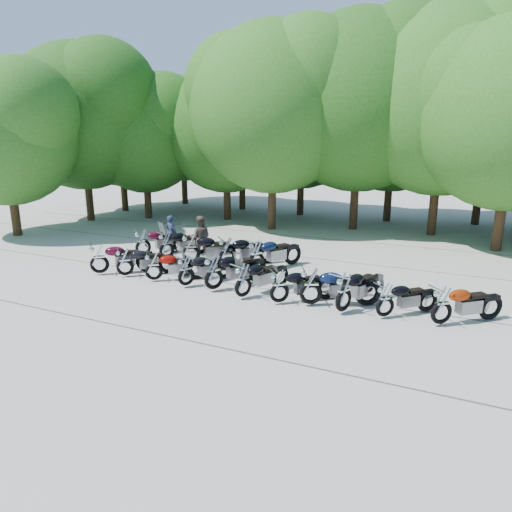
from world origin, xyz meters
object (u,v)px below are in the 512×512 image
at_px(motorcycle_7, 311,285).
at_px(motorcycle_8, 344,291).
at_px(motorcycle_4, 214,271).
at_px(motorcycle_9, 385,299).
at_px(motorcycle_12, 166,244).
at_px(motorcycle_6, 280,285).
at_px(rider_1, 200,238).
at_px(rider_0, 172,234).
at_px(motorcycle_3, 186,270).
at_px(motorcycle_2, 154,265).
at_px(motorcycle_15, 256,254).
at_px(motorcycle_1, 125,261).
at_px(motorcycle_10, 442,304).
at_px(motorcycle_13, 191,247).
at_px(motorcycle_14, 227,250).
at_px(motorcycle_11, 143,241).
at_px(motorcycle_0, 99,257).

bearing_deg(motorcycle_7, motorcycle_8, -125.83).
xyz_separation_m(motorcycle_4, motorcycle_9, (5.50, -0.02, -0.12)).
bearing_deg(motorcycle_7, motorcycle_12, 42.04).
height_order(motorcycle_4, motorcycle_6, motorcycle_4).
bearing_deg(motorcycle_6, rider_1, 12.69).
height_order(motorcycle_8, rider_0, rider_0).
xyz_separation_m(motorcycle_3, rider_1, (-1.46, 3.28, 0.31)).
height_order(motorcycle_2, rider_1, rider_1).
relative_size(motorcycle_3, motorcycle_15, 0.88).
height_order(motorcycle_7, rider_1, rider_1).
relative_size(motorcycle_1, motorcycle_15, 0.87).
relative_size(motorcycle_3, motorcycle_12, 0.92).
bearing_deg(motorcycle_9, motorcycle_8, 50.41).
bearing_deg(motorcycle_8, rider_1, -5.49).
height_order(motorcycle_10, motorcycle_13, motorcycle_13).
height_order(motorcycle_8, motorcycle_15, motorcycle_15).
bearing_deg(rider_0, rider_1, 173.20).
bearing_deg(motorcycle_9, motorcycle_14, 21.49).
relative_size(motorcycle_3, motorcycle_14, 0.91).
relative_size(motorcycle_8, motorcycle_14, 1.00).
bearing_deg(motorcycle_10, motorcycle_1, 48.91).
bearing_deg(motorcycle_15, motorcycle_11, 28.70).
relative_size(motorcycle_8, motorcycle_10, 1.08).
bearing_deg(motorcycle_12, motorcycle_3, 160.99).
relative_size(motorcycle_10, motorcycle_12, 0.94).
relative_size(motorcycle_12, rider_1, 1.28).
xyz_separation_m(motorcycle_8, motorcycle_12, (-8.15, 2.80, -0.01)).
height_order(rider_0, rider_1, rider_1).
height_order(motorcycle_0, motorcycle_11, motorcycle_11).
bearing_deg(motorcycle_13, motorcycle_9, -133.00).
relative_size(motorcycle_13, rider_0, 1.51).
distance_m(motorcycle_0, motorcycle_8, 9.09).
bearing_deg(motorcycle_3, motorcycle_12, -18.24).
xyz_separation_m(motorcycle_0, motorcycle_14, (3.75, 2.89, 0.01)).
bearing_deg(motorcycle_9, motorcycle_2, 44.11).
distance_m(motorcycle_6, motorcycle_8, 1.94).
relative_size(motorcycle_7, motorcycle_14, 1.00).
relative_size(motorcycle_3, motorcycle_4, 0.89).
bearing_deg(motorcycle_8, motorcycle_13, -0.24).
bearing_deg(motorcycle_4, motorcycle_0, 29.87).
bearing_deg(motorcycle_15, motorcycle_1, 61.56).
bearing_deg(motorcycle_0, rider_0, -44.65).
distance_m(motorcycle_7, motorcycle_14, 5.09).
height_order(motorcycle_12, motorcycle_14, motorcycle_14).
relative_size(motorcycle_11, rider_1, 1.28).
height_order(motorcycle_0, motorcycle_7, motorcycle_7).
bearing_deg(motorcycle_6, motorcycle_14, 7.03).
bearing_deg(motorcycle_6, motorcycle_12, 22.93).
bearing_deg(motorcycle_6, motorcycle_11, 26.75).
xyz_separation_m(motorcycle_1, motorcycle_3, (2.66, -0.05, 0.01)).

